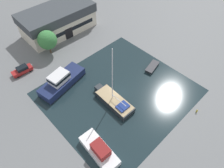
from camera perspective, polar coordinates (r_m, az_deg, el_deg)
The scene contains 10 objects.
ground_plane at distance 42.21m, azimuth 1.85°, elevation -2.34°, with size 440.00×440.00×0.00m, color slate.
water_canal at distance 42.21m, azimuth 1.85°, elevation -2.34°, with size 28.47×26.13×0.01m, color #19282D.
warehouse_building at distance 58.83m, azimuth -15.19°, elevation 17.23°, with size 19.80×10.20×6.66m.
quay_tree_near_building at distance 51.01m, azimuth -18.00°, elevation 11.85°, with size 4.60×4.60×6.25m.
parked_car at distance 49.75m, azimuth -24.27°, elevation 3.68°, with size 4.68×1.99×1.74m.
sailboat_moored at distance 39.93m, azimuth 0.51°, elevation -4.83°, with size 3.41×9.65×13.67m.
motor_cruiser at distance 43.83m, azimuth -14.23°, elevation 0.86°, with size 11.34×5.88×3.60m.
small_dinghy at distance 47.73m, azimuth 11.42°, elevation 4.80°, with size 4.68×2.69×0.69m.
cabin_boat at distance 34.62m, azimuth -3.58°, elevation -18.42°, with size 3.39×7.88×3.00m.
mooring_bollard at distance 42.31m, azimuth 23.10°, elevation -7.09°, with size 0.28×0.28×0.74m.
Camera 1 is at (-19.17, -17.98, 33.04)m, focal length 32.00 mm.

